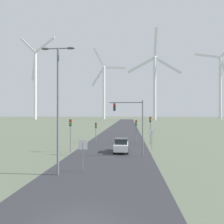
{
  "coord_description": "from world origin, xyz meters",
  "views": [
    {
      "loc": [
        2.36,
        -9.54,
        5.11
      ],
      "look_at": [
        0.0,
        19.54,
        5.24
      ],
      "focal_mm": 35.0,
      "sensor_mm": 36.0,
      "label": 1
    }
  ],
  "objects_px": {
    "stop_sign_far": "(152,135)",
    "traffic_light_post_near_right": "(150,124)",
    "traffic_light_post_near_left": "(70,128)",
    "car_approaching": "(121,145)",
    "wind_turbine_left": "(104,87)",
    "wind_turbine_far_left": "(35,78)",
    "streetlamp": "(58,96)",
    "traffic_light_post_mid_left": "(96,128)",
    "wind_turbine_right": "(220,81)",
    "traffic_light_post_mid_right": "(136,127)",
    "traffic_light_mast_overhead": "(132,117)",
    "wind_turbine_center": "(155,81)",
    "stop_sign_near": "(83,150)"
  },
  "relations": [
    {
      "from": "wind_turbine_center",
      "to": "wind_turbine_far_left",
      "type": "bearing_deg",
      "value": 172.84
    },
    {
      "from": "traffic_light_mast_overhead",
      "to": "car_approaching",
      "type": "xyz_separation_m",
      "value": [
        -1.34,
        2.45,
        -3.71
      ]
    },
    {
      "from": "traffic_light_post_near_left",
      "to": "traffic_light_mast_overhead",
      "type": "bearing_deg",
      "value": -13.39
    },
    {
      "from": "stop_sign_near",
      "to": "wind_turbine_center",
      "type": "relative_size",
      "value": 0.04
    },
    {
      "from": "streetlamp",
      "to": "car_approaching",
      "type": "relative_size",
      "value": 2.56
    },
    {
      "from": "stop_sign_near",
      "to": "stop_sign_far",
      "type": "bearing_deg",
      "value": 59.92
    },
    {
      "from": "streetlamp",
      "to": "wind_turbine_left",
      "type": "bearing_deg",
      "value": 95.46
    },
    {
      "from": "traffic_light_mast_overhead",
      "to": "traffic_light_post_near_right",
      "type": "bearing_deg",
      "value": 72.71
    },
    {
      "from": "wind_turbine_far_left",
      "to": "wind_turbine_right",
      "type": "relative_size",
      "value": 1.02
    },
    {
      "from": "stop_sign_far",
      "to": "wind_turbine_left",
      "type": "bearing_deg",
      "value": 99.33
    },
    {
      "from": "traffic_light_post_near_left",
      "to": "traffic_light_mast_overhead",
      "type": "xyz_separation_m",
      "value": [
        7.92,
        -1.89,
        1.49
      ]
    },
    {
      "from": "stop_sign_far",
      "to": "traffic_light_post_near_right",
      "type": "xyz_separation_m",
      "value": [
        0.24,
        4.91,
        1.33
      ]
    },
    {
      "from": "traffic_light_mast_overhead",
      "to": "streetlamp",
      "type": "bearing_deg",
      "value": -126.43
    },
    {
      "from": "stop_sign_near",
      "to": "traffic_light_post_near_right",
      "type": "xyz_separation_m",
      "value": [
        7.4,
        17.27,
        1.35
      ]
    },
    {
      "from": "stop_sign_near",
      "to": "wind_turbine_far_left",
      "type": "relative_size",
      "value": 0.04
    },
    {
      "from": "stop_sign_far",
      "to": "wind_turbine_far_left",
      "type": "bearing_deg",
      "value": 119.7
    },
    {
      "from": "stop_sign_near",
      "to": "traffic_light_post_mid_left",
      "type": "relative_size",
      "value": 0.8
    },
    {
      "from": "traffic_light_mast_overhead",
      "to": "stop_sign_near",
      "type": "bearing_deg",
      "value": -120.51
    },
    {
      "from": "traffic_light_post_mid_left",
      "to": "wind_turbine_left",
      "type": "xyz_separation_m",
      "value": [
        -15.79,
        144.28,
        24.18
      ]
    },
    {
      "from": "traffic_light_post_near_right",
      "to": "wind_turbine_left",
      "type": "distance_m",
      "value": 149.01
    },
    {
      "from": "stop_sign_near",
      "to": "wind_turbine_center",
      "type": "distance_m",
      "value": 141.61
    },
    {
      "from": "streetlamp",
      "to": "wind_turbine_left",
      "type": "relative_size",
      "value": 0.18
    },
    {
      "from": "stop_sign_far",
      "to": "traffic_light_post_mid_right",
      "type": "xyz_separation_m",
      "value": [
        -2.04,
        5.06,
        0.93
      ]
    },
    {
      "from": "traffic_light_post_mid_right",
      "to": "wind_turbine_center",
      "type": "relative_size",
      "value": 0.06
    },
    {
      "from": "traffic_light_post_mid_left",
      "to": "wind_turbine_far_left",
      "type": "relative_size",
      "value": 0.05
    },
    {
      "from": "stop_sign_far",
      "to": "wind_turbine_center",
      "type": "xyz_separation_m",
      "value": [
        14.55,
        125.15,
        25.88
      ]
    },
    {
      "from": "stop_sign_far",
      "to": "wind_turbine_far_left",
      "type": "height_order",
      "value": "wind_turbine_far_left"
    },
    {
      "from": "stop_sign_near",
      "to": "traffic_light_post_near_left",
      "type": "distance_m",
      "value": 9.93
    },
    {
      "from": "streetlamp",
      "to": "wind_turbine_center",
      "type": "xyz_separation_m",
      "value": [
        23.57,
        138.57,
        21.31
      ]
    },
    {
      "from": "traffic_light_post_near_left",
      "to": "traffic_light_post_near_right",
      "type": "distance_m",
      "value": 13.69
    },
    {
      "from": "streetlamp",
      "to": "traffic_light_mast_overhead",
      "type": "height_order",
      "value": "streetlamp"
    },
    {
      "from": "traffic_light_mast_overhead",
      "to": "wind_turbine_center",
      "type": "relative_size",
      "value": 0.1
    },
    {
      "from": "traffic_light_post_near_left",
      "to": "wind_turbine_left",
      "type": "height_order",
      "value": "wind_turbine_left"
    },
    {
      "from": "traffic_light_post_mid_right",
      "to": "traffic_light_mast_overhead",
      "type": "relative_size",
      "value": 0.6
    },
    {
      "from": "wind_turbine_left",
      "to": "stop_sign_far",
      "type": "bearing_deg",
      "value": -80.67
    },
    {
      "from": "wind_turbine_far_left",
      "to": "wind_turbine_left",
      "type": "distance_m",
      "value": 55.32
    },
    {
      "from": "traffic_light_post_mid_right",
      "to": "wind_turbine_far_left",
      "type": "bearing_deg",
      "value": 119.97
    },
    {
      "from": "wind_turbine_far_left",
      "to": "wind_turbine_left",
      "type": "xyz_separation_m",
      "value": [
        53.39,
        13.16,
        -6.06
      ]
    },
    {
      "from": "traffic_light_mast_overhead",
      "to": "car_approaching",
      "type": "bearing_deg",
      "value": 118.7
    },
    {
      "from": "wind_turbine_far_left",
      "to": "traffic_light_post_mid_right",
      "type": "bearing_deg",
      "value": -60.03
    },
    {
      "from": "streetlamp",
      "to": "traffic_light_post_mid_left",
      "type": "relative_size",
      "value": 3.04
    },
    {
      "from": "traffic_light_post_near_left",
      "to": "car_approaching",
      "type": "bearing_deg",
      "value": 4.87
    },
    {
      "from": "traffic_light_post_mid_left",
      "to": "traffic_light_post_mid_right",
      "type": "bearing_deg",
      "value": -5.08
    },
    {
      "from": "traffic_light_post_mid_left",
      "to": "streetlamp",
      "type": "bearing_deg",
      "value": -90.55
    },
    {
      "from": "car_approaching",
      "to": "traffic_light_post_near_right",
      "type": "bearing_deg",
      "value": 59.49
    },
    {
      "from": "traffic_light_post_mid_left",
      "to": "traffic_light_post_near_right",
      "type": "bearing_deg",
      "value": -4.78
    },
    {
      "from": "traffic_light_post_near_right",
      "to": "traffic_light_post_mid_left",
      "type": "height_order",
      "value": "traffic_light_post_near_right"
    },
    {
      "from": "stop_sign_far",
      "to": "wind_turbine_far_left",
      "type": "distance_m",
      "value": 160.46
    },
    {
      "from": "streetlamp",
      "to": "wind_turbine_center",
      "type": "distance_m",
      "value": 142.16
    },
    {
      "from": "traffic_light_post_mid_right",
      "to": "wind_turbine_right",
      "type": "height_order",
      "value": "wind_turbine_right"
    }
  ]
}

